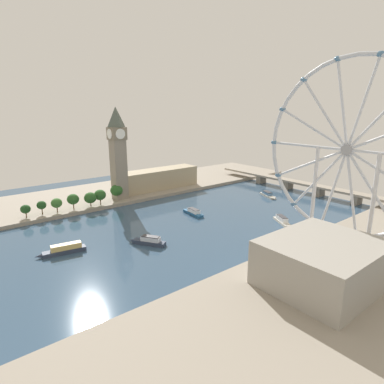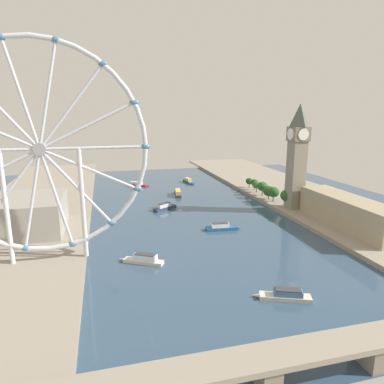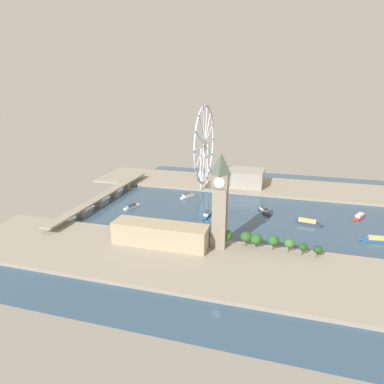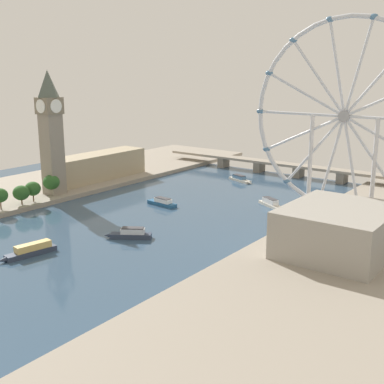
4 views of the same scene
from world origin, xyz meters
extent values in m
plane|color=#334C66|center=(0.00, 0.00, 0.00)|extent=(406.23, 406.23, 0.00)
cube|color=gray|center=(-118.11, 0.00, 1.50)|extent=(90.00, 520.00, 3.00)
cube|color=gray|center=(118.11, 0.00, 1.50)|extent=(90.00, 520.00, 3.00)
cube|color=gray|center=(-86.97, 34.64, 30.12)|extent=(11.66, 11.66, 54.23)
cube|color=#776B57|center=(-86.97, 34.64, 62.75)|extent=(13.53, 13.53, 11.04)
pyramid|color=#4C564C|center=(-86.97, 34.64, 77.06)|extent=(12.24, 12.24, 17.57)
cylinder|color=white|center=(-86.97, 41.64, 62.75)|extent=(8.86, 0.50, 8.86)
cylinder|color=white|center=(-86.97, 27.65, 62.75)|extent=(8.86, 0.50, 8.86)
cylinder|color=white|center=(-79.97, 34.64, 62.75)|extent=(0.50, 8.86, 8.86)
cylinder|color=white|center=(-93.96, 34.64, 62.75)|extent=(0.50, 8.86, 8.86)
cube|color=tan|center=(-98.48, 85.09, 12.91)|extent=(22.00, 84.90, 19.83)
cylinder|color=#513823|center=(-83.70, -46.68, 4.85)|extent=(0.80, 0.80, 3.70)
ellipsoid|color=#1E471E|center=(-83.70, -46.68, 9.66)|extent=(7.40, 7.40, 6.66)
cylinder|color=#513823|center=(-83.96, -34.89, 5.33)|extent=(0.80, 0.80, 4.65)
ellipsoid|color=#1E471E|center=(-83.96, -34.89, 10.55)|extent=(7.25, 7.25, 6.52)
cylinder|color=#513823|center=(-81.27, -24.13, 5.22)|extent=(0.80, 0.80, 4.44)
ellipsoid|color=#386B2D|center=(-81.27, -24.13, 10.88)|extent=(8.59, 8.59, 7.73)
cylinder|color=#513823|center=(-81.08, -10.91, 5.44)|extent=(0.80, 0.80, 4.88)
ellipsoid|color=#285623|center=(-81.08, -10.91, 11.74)|extent=(9.66, 9.66, 8.69)
cylinder|color=#513823|center=(-80.28, 3.47, 4.73)|extent=(0.80, 0.80, 3.46)
ellipsoid|color=#285623|center=(-80.28, 3.47, 10.60)|extent=(10.36, 10.36, 9.33)
cylinder|color=#513823|center=(-80.26, 12.22, 5.29)|extent=(0.80, 0.80, 4.58)
ellipsoid|color=#285623|center=(-80.26, 12.22, 11.63)|extent=(10.10, 10.10, 9.09)
cylinder|color=#513823|center=(-83.50, 29.49, 5.46)|extent=(0.80, 0.80, 4.92)
ellipsoid|color=#285623|center=(-83.50, 29.49, 12.35)|extent=(11.08, 11.08, 9.97)
torus|color=silver|center=(91.20, 92.62, 61.46)|extent=(106.90, 2.59, 106.90)
cylinder|color=#99999E|center=(91.20, 92.62, 61.46)|extent=(6.26, 3.00, 6.26)
cylinder|color=silver|center=(117.28, 92.62, 61.46)|extent=(52.16, 1.55, 1.55)
cylinder|color=silver|center=(114.69, 92.62, 72.77)|extent=(47.66, 1.55, 24.03)
cylinder|color=silver|center=(107.46, 92.62, 81.84)|extent=(33.73, 1.55, 41.74)
cylinder|color=silver|center=(97.00, 92.62, 86.88)|extent=(13.12, 1.55, 51.19)
cylinder|color=silver|center=(85.39, 92.62, 86.88)|extent=(13.12, 1.55, 51.19)
cylinder|color=silver|center=(74.94, 92.62, 81.84)|extent=(33.73, 1.55, 41.74)
cylinder|color=silver|center=(67.70, 92.62, 72.77)|extent=(47.66, 1.55, 24.03)
cylinder|color=silver|center=(65.12, 92.62, 61.46)|extent=(52.16, 1.55, 1.55)
cylinder|color=silver|center=(67.70, 92.62, 50.14)|extent=(47.66, 1.55, 24.03)
cylinder|color=silver|center=(74.94, 92.62, 41.07)|extent=(33.73, 1.55, 41.74)
cylinder|color=silver|center=(85.39, 92.62, 36.03)|extent=(13.12, 1.55, 51.19)
cylinder|color=silver|center=(97.00, 92.62, 36.03)|extent=(13.12, 1.55, 51.19)
cylinder|color=silver|center=(107.46, 92.62, 41.07)|extent=(33.73, 1.55, 41.74)
cylinder|color=silver|center=(114.69, 92.62, 50.14)|extent=(47.66, 1.55, 24.03)
ellipsoid|color=teal|center=(143.35, 92.62, 61.46)|extent=(4.80, 3.20, 3.20)
ellipsoid|color=teal|center=(138.19, 92.62, 84.09)|extent=(4.80, 3.20, 3.20)
ellipsoid|color=teal|center=(123.72, 92.62, 102.23)|extent=(4.80, 3.20, 3.20)
ellipsoid|color=teal|center=(102.80, 92.62, 112.30)|extent=(4.80, 3.20, 3.20)
ellipsoid|color=teal|center=(79.59, 92.62, 112.30)|extent=(4.80, 3.20, 3.20)
ellipsoid|color=teal|center=(58.68, 92.62, 102.23)|extent=(4.80, 3.20, 3.20)
ellipsoid|color=teal|center=(44.21, 92.62, 84.09)|extent=(4.80, 3.20, 3.20)
ellipsoid|color=teal|center=(39.04, 92.62, 61.46)|extent=(4.80, 3.20, 3.20)
ellipsoid|color=teal|center=(44.21, 92.62, 38.83)|extent=(4.80, 3.20, 3.20)
ellipsoid|color=teal|center=(58.68, 92.62, 20.68)|extent=(4.80, 3.20, 3.20)
ellipsoid|color=teal|center=(79.59, 92.62, 10.61)|extent=(4.80, 3.20, 3.20)
ellipsoid|color=teal|center=(102.80, 92.62, 10.61)|extent=(4.80, 3.20, 3.20)
ellipsoid|color=teal|center=(123.72, 92.62, 20.68)|extent=(4.80, 3.20, 3.20)
ellipsoid|color=teal|center=(138.19, 92.62, 38.83)|extent=(4.80, 3.20, 3.20)
cylinder|color=silver|center=(109.45, 92.62, 32.23)|extent=(2.40, 2.40, 58.46)
cylinder|color=silver|center=(72.94, 92.62, 32.23)|extent=(2.40, 2.40, 58.46)
cube|color=gray|center=(111.76, 39.45, 13.98)|extent=(46.21, 53.50, 21.96)
cube|color=gray|center=(0.00, 197.06, 9.23)|extent=(218.23, 12.01, 2.00)
cube|color=gray|center=(-54.84, 197.06, 4.11)|extent=(6.00, 10.81, 8.23)
cube|color=gray|center=(-18.28, 197.06, 4.11)|extent=(6.00, 10.81, 8.23)
cube|color=gray|center=(18.28, 197.06, 4.11)|extent=(6.00, 10.81, 8.23)
cube|color=gray|center=(54.84, 197.06, 4.11)|extent=(6.00, 10.81, 8.23)
cube|color=#2D384C|center=(13.87, 3.34, 1.29)|extent=(20.84, 16.03, 2.59)
cone|color=#2D384C|center=(3.41, -3.43, 1.29)|extent=(4.64, 4.27, 2.59)
cube|color=silver|center=(14.77, 3.92, 3.99)|extent=(12.86, 10.46, 2.82)
cube|color=#38383D|center=(14.77, 3.92, 5.66)|extent=(11.70, 9.61, 0.52)
cube|color=#B22D28|center=(26.61, -97.48, 0.94)|extent=(22.49, 16.33, 1.88)
cone|color=#B22D28|center=(15.30, -91.11, 0.94)|extent=(4.43, 3.62, 1.88)
cube|color=silver|center=(27.58, -98.03, 3.29)|extent=(14.14, 11.04, 2.80)
cube|color=#235684|center=(-32.00, -100.49, 1.01)|extent=(8.07, 23.64, 2.03)
cone|color=#235684|center=(-33.62, -87.13, 1.01)|extent=(2.51, 4.38, 2.03)
cube|color=#DBB766|center=(-31.86, -101.64, 3.57)|extent=(6.09, 14.20, 3.09)
cube|color=beige|center=(-11.93, 155.18, 0.95)|extent=(22.52, 13.22, 1.90)
cone|color=beige|center=(-0.03, 150.49, 0.95)|extent=(4.39, 3.22, 1.90)
cube|color=teal|center=(-12.96, 155.59, 3.13)|extent=(12.98, 8.77, 2.46)
cube|color=#38383D|center=(-12.96, 155.59, 4.63)|extent=(11.77, 8.12, 0.53)
cube|color=#2D384C|center=(-7.26, -43.36, 1.28)|extent=(9.49, 25.34, 2.57)
cone|color=#2D384C|center=(-9.63, -57.56, 1.28)|extent=(3.27, 4.82, 2.57)
cube|color=#DBB766|center=(-7.05, -42.14, 4.17)|extent=(7.41, 17.94, 3.20)
cube|color=#235684|center=(-14.97, 63.09, 1.13)|extent=(22.15, 7.45, 2.25)
cone|color=#235684|center=(-27.57, 64.15, 1.13)|extent=(4.09, 2.57, 2.25)
cube|color=white|center=(-13.89, 63.00, 3.58)|extent=(12.33, 5.73, 2.65)
cube|color=#38383D|center=(-13.89, 63.00, 5.08)|extent=(11.12, 5.41, 0.35)
cube|color=beige|center=(43.36, 103.02, 0.90)|extent=(21.73, 15.07, 1.80)
cone|color=beige|center=(54.53, 96.96, 0.90)|extent=(4.32, 3.46, 1.80)
cube|color=white|center=(42.40, 103.55, 3.41)|extent=(13.20, 9.91, 3.22)
cube|color=#38383D|center=(42.40, 103.55, 5.18)|extent=(11.99, 9.13, 0.31)
camera|label=1|loc=(183.49, -98.36, 86.27)|focal=30.79mm
camera|label=2|loc=(60.96, 275.61, 79.25)|focal=32.18mm
camera|label=3|loc=(-346.95, -15.39, 135.75)|focal=31.09mm
camera|label=4|loc=(190.36, -179.91, 87.30)|focal=47.36mm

